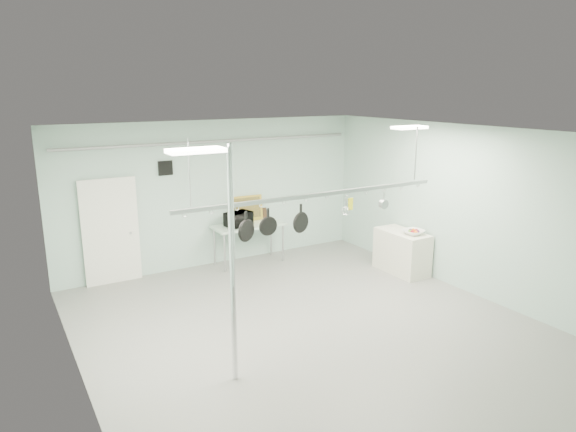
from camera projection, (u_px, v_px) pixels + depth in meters
floor at (315, 332)px, 8.34m from camera, size 8.00×8.00×0.00m
ceiling at (318, 134)px, 7.57m from camera, size 7.00×8.00×0.02m
back_wall at (216, 193)px, 11.28m from camera, size 7.00×0.02×3.20m
right_wall at (470, 211)px, 9.68m from camera, size 0.02×8.00×3.20m
door at (111, 232)px, 10.24m from camera, size 1.10×0.10×2.20m
wall_vent at (165, 168)px, 10.57m from camera, size 0.30×0.04×0.30m
conduit_pipe at (216, 141)px, 10.93m from camera, size 6.60×0.07×0.07m
chrome_pole at (232, 268)px, 6.61m from camera, size 0.08×0.08×3.20m
prep_table at (249, 227)px, 11.44m from camera, size 1.60×0.70×0.91m
side_cabinet at (402, 252)px, 10.96m from camera, size 0.60×1.20×0.90m
pot_rack at (317, 193)px, 8.15m from camera, size 4.80×0.06×1.00m
light_panel_left at (196, 151)px, 5.82m from camera, size 0.65×0.30×0.05m
light_panel_right at (410, 127)px, 9.26m from camera, size 0.65×0.30×0.05m
microwave at (239, 219)px, 11.26m from camera, size 0.64×0.52×0.31m
coffee_canister at (250, 220)px, 11.45m from camera, size 0.16×0.16×0.19m
painting_large at (246, 208)px, 11.65m from camera, size 0.79×0.19×0.58m
painting_small at (261, 214)px, 11.87m from camera, size 0.30×0.09×0.25m
fruit_bowl at (414, 232)px, 10.62m from camera, size 0.44×0.44×0.10m
skillet_left at (246, 227)px, 7.62m from camera, size 0.33×0.18×0.47m
skillet_mid at (268, 221)px, 7.80m from camera, size 0.30×0.08×0.41m
skillet_right at (301, 218)px, 8.09m from camera, size 0.34×0.15×0.45m
whisk at (346, 207)px, 8.51m from camera, size 0.15×0.15×0.30m
grater at (350, 204)px, 8.55m from camera, size 0.09×0.04×0.22m
saucepan at (384, 201)px, 8.91m from camera, size 0.17×0.12×0.28m
fruit_cluster at (414, 230)px, 10.61m from camera, size 0.24×0.24×0.09m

